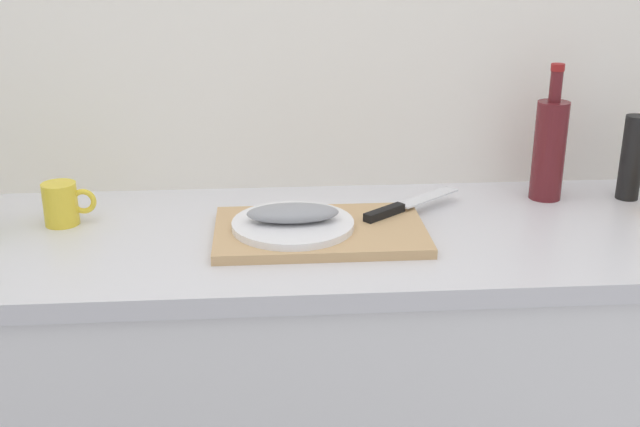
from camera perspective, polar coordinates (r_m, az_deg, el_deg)
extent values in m
cube|color=white|center=(1.90, -2.97, 12.21)|extent=(3.20, 0.05, 2.50)
cube|color=white|center=(1.90, -2.25, -14.63)|extent=(2.00, 0.58, 0.86)
cube|color=silver|center=(1.68, -2.47, -1.99)|extent=(2.00, 0.60, 0.04)
cube|color=tan|center=(1.65, 0.00, -1.30)|extent=(0.44, 0.28, 0.02)
cylinder|color=white|center=(1.64, -1.96, -0.80)|extent=(0.25, 0.25, 0.01)
ellipsoid|color=gray|center=(1.63, -1.97, 0.04)|extent=(0.19, 0.08, 0.04)
cube|color=silver|center=(1.81, 7.73, 1.16)|extent=(0.16, 0.14, 0.00)
cube|color=black|center=(1.71, 4.64, 0.07)|extent=(0.10, 0.09, 0.02)
cylinder|color=#59191E|center=(1.92, 16.12, 4.34)|extent=(0.07, 0.07, 0.23)
cylinder|color=#59191E|center=(1.88, 16.57, 8.74)|extent=(0.03, 0.03, 0.07)
cylinder|color=maroon|center=(1.88, 16.71, 10.02)|extent=(0.03, 0.03, 0.02)
cylinder|color=yellow|center=(1.79, -18.14, 0.66)|extent=(0.07, 0.07, 0.09)
torus|color=yellow|center=(1.78, -16.63, 0.85)|extent=(0.06, 0.01, 0.06)
cylinder|color=black|center=(1.98, 21.49, 3.74)|extent=(0.05, 0.05, 0.20)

